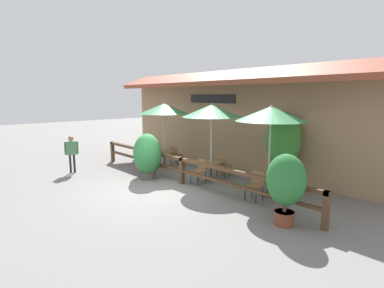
{
  "coord_description": "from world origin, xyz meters",
  "views": [
    {
      "loc": [
        7.9,
        -5.72,
        3.1
      ],
      "look_at": [
        0.18,
        1.37,
        1.43
      ],
      "focal_mm": 28.0,
      "sensor_mm": 36.0,
      "label": 1
    }
  ],
  "objects_px": {
    "patio_umbrella_near": "(164,109)",
    "dining_table_near": "(165,155)",
    "dining_table_middle": "(211,165)",
    "potted_plant_tall_tropical": "(283,141)",
    "potted_plant_entrance_palm": "(286,183)",
    "chair_near_streetside": "(152,158)",
    "potted_plant_broad_leaf": "(147,155)",
    "chair_far_wallside": "(279,177)",
    "dining_table_far": "(268,178)",
    "chair_far_streetside": "(255,184)",
    "patio_umbrella_far": "(271,114)",
    "chair_near_wallside": "(176,154)",
    "chair_middle_streetside": "(199,170)",
    "patio_umbrella_middle": "(211,111)",
    "pedestrian": "(71,149)",
    "chair_middle_wallside": "(223,164)"
  },
  "relations": [
    {
      "from": "chair_middle_wallside",
      "to": "patio_umbrella_far",
      "type": "bearing_deg",
      "value": 159.39
    },
    {
      "from": "patio_umbrella_middle",
      "to": "pedestrian",
      "type": "height_order",
      "value": "patio_umbrella_middle"
    },
    {
      "from": "patio_umbrella_near",
      "to": "chair_near_wallside",
      "type": "xyz_separation_m",
      "value": [
        0.02,
        0.63,
        -2.08
      ]
    },
    {
      "from": "chair_near_streetside",
      "to": "patio_umbrella_far",
      "type": "relative_size",
      "value": 0.31
    },
    {
      "from": "patio_umbrella_far",
      "to": "chair_far_wallside",
      "type": "relative_size",
      "value": 3.25
    },
    {
      "from": "chair_near_streetside",
      "to": "dining_table_middle",
      "type": "xyz_separation_m",
      "value": [
        2.84,
        0.68,
        0.07
      ]
    },
    {
      "from": "chair_far_streetside",
      "to": "patio_umbrella_near",
      "type": "bearing_deg",
      "value": 169.72
    },
    {
      "from": "dining_table_middle",
      "to": "dining_table_far",
      "type": "distance_m",
      "value": 2.52
    },
    {
      "from": "patio_umbrella_near",
      "to": "chair_near_streetside",
      "type": "xyz_separation_m",
      "value": [
        -0.06,
        -0.63,
        -2.08
      ]
    },
    {
      "from": "dining_table_middle",
      "to": "potted_plant_broad_leaf",
      "type": "bearing_deg",
      "value": -135.75
    },
    {
      "from": "dining_table_near",
      "to": "dining_table_middle",
      "type": "bearing_deg",
      "value": 1.04
    },
    {
      "from": "chair_near_streetside",
      "to": "pedestrian",
      "type": "relative_size",
      "value": 0.57
    },
    {
      "from": "chair_far_streetside",
      "to": "potted_plant_entrance_palm",
      "type": "distance_m",
      "value": 1.89
    },
    {
      "from": "patio_umbrella_near",
      "to": "chair_near_wallside",
      "type": "bearing_deg",
      "value": 88.12
    },
    {
      "from": "potted_plant_tall_tropical",
      "to": "potted_plant_entrance_palm",
      "type": "bearing_deg",
      "value": -57.83
    },
    {
      "from": "potted_plant_broad_leaf",
      "to": "chair_near_streetside",
      "type": "bearing_deg",
      "value": 138.54
    },
    {
      "from": "dining_table_near",
      "to": "dining_table_middle",
      "type": "height_order",
      "value": "same"
    },
    {
      "from": "patio_umbrella_middle",
      "to": "potted_plant_tall_tropical",
      "type": "height_order",
      "value": "patio_umbrella_middle"
    },
    {
      "from": "pedestrian",
      "to": "patio_umbrella_middle",
      "type": "bearing_deg",
      "value": -38.14
    },
    {
      "from": "chair_near_wallside",
      "to": "chair_middle_wallside",
      "type": "bearing_deg",
      "value": 167.04
    },
    {
      "from": "patio_umbrella_near",
      "to": "dining_table_near",
      "type": "height_order",
      "value": "patio_umbrella_near"
    },
    {
      "from": "dining_table_middle",
      "to": "chair_near_streetside",
      "type": "bearing_deg",
      "value": -166.53
    },
    {
      "from": "patio_umbrella_far",
      "to": "potted_plant_broad_leaf",
      "type": "distance_m",
      "value": 4.84
    },
    {
      "from": "potted_plant_tall_tropical",
      "to": "patio_umbrella_near",
      "type": "bearing_deg",
      "value": -164.36
    },
    {
      "from": "dining_table_far",
      "to": "potted_plant_tall_tropical",
      "type": "bearing_deg",
      "value": 104.54
    },
    {
      "from": "chair_middle_streetside",
      "to": "chair_middle_wallside",
      "type": "bearing_deg",
      "value": 95.52
    },
    {
      "from": "patio_umbrella_middle",
      "to": "chair_middle_wallside",
      "type": "distance_m",
      "value": 2.18
    },
    {
      "from": "chair_middle_wallside",
      "to": "dining_table_far",
      "type": "relative_size",
      "value": 1.01
    },
    {
      "from": "chair_middle_wallside",
      "to": "chair_near_wallside",
      "type": "bearing_deg",
      "value": -3.84
    },
    {
      "from": "dining_table_near",
      "to": "patio_umbrella_far",
      "type": "xyz_separation_m",
      "value": [
        5.31,
        0.02,
        2.02
      ]
    },
    {
      "from": "chair_middle_streetside",
      "to": "potted_plant_tall_tropical",
      "type": "xyz_separation_m",
      "value": [
        2.1,
        1.99,
        1.07
      ]
    },
    {
      "from": "chair_near_wallside",
      "to": "potted_plant_broad_leaf",
      "type": "bearing_deg",
      "value": 100.46
    },
    {
      "from": "potted_plant_entrance_palm",
      "to": "pedestrian",
      "type": "distance_m",
      "value": 8.75
    },
    {
      "from": "patio_umbrella_near",
      "to": "chair_middle_wallside",
      "type": "bearing_deg",
      "value": 14.09
    },
    {
      "from": "patio_umbrella_middle",
      "to": "chair_far_streetside",
      "type": "bearing_deg",
      "value": -14.87
    },
    {
      "from": "chair_far_wallside",
      "to": "potted_plant_tall_tropical",
      "type": "distance_m",
      "value": 1.35
    },
    {
      "from": "chair_near_streetside",
      "to": "chair_far_wallside",
      "type": "xyz_separation_m",
      "value": [
        5.35,
        1.28,
        0.0
      ]
    },
    {
      "from": "chair_near_streetside",
      "to": "dining_table_near",
      "type": "bearing_deg",
      "value": 84.43
    },
    {
      "from": "dining_table_near",
      "to": "chair_near_wallside",
      "type": "xyz_separation_m",
      "value": [
        0.02,
        0.63,
        -0.07
      ]
    },
    {
      "from": "chair_middle_wallside",
      "to": "potted_plant_broad_leaf",
      "type": "relative_size",
      "value": 0.51
    },
    {
      "from": "patio_umbrella_near",
      "to": "dining_table_near",
      "type": "bearing_deg",
      "value": 0.0
    },
    {
      "from": "patio_umbrella_near",
      "to": "dining_table_middle",
      "type": "bearing_deg",
      "value": 1.04
    },
    {
      "from": "patio_umbrella_middle",
      "to": "chair_near_wallside",
      "type": "bearing_deg",
      "value": 168.12
    },
    {
      "from": "chair_far_streetside",
      "to": "dining_table_middle",
      "type": "bearing_deg",
      "value": 161.44
    },
    {
      "from": "potted_plant_entrance_palm",
      "to": "chair_far_wallside",
      "type": "bearing_deg",
      "value": 124.44
    },
    {
      "from": "chair_middle_wallside",
      "to": "chair_far_wallside",
      "type": "xyz_separation_m",
      "value": [
        2.49,
        -0.06,
        0.0
      ]
    },
    {
      "from": "patio_umbrella_middle",
      "to": "chair_far_streetside",
      "type": "height_order",
      "value": "patio_umbrella_middle"
    },
    {
      "from": "dining_table_middle",
      "to": "patio_umbrella_middle",
      "type": "bearing_deg",
      "value": -97.13
    },
    {
      "from": "chair_far_streetside",
      "to": "chair_middle_streetside",
      "type": "bearing_deg",
      "value": 176.16
    },
    {
      "from": "patio_umbrella_near",
      "to": "patio_umbrella_middle",
      "type": "bearing_deg",
      "value": 1.04
    }
  ]
}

